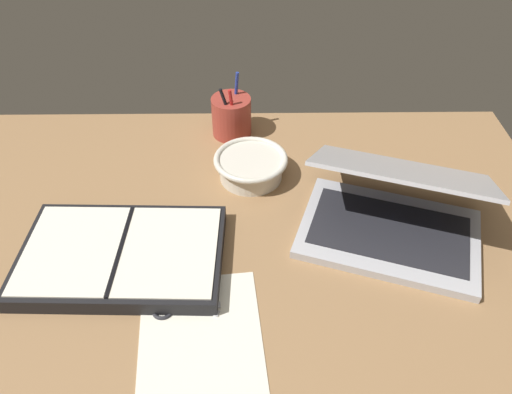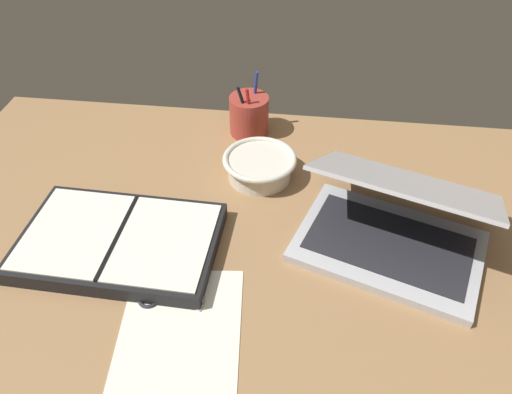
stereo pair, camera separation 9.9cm
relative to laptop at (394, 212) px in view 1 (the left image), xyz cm
name	(u,v)px [view 1 (the left image)]	position (x,y,z in cm)	size (l,w,h in cm)	color
desk_top	(233,253)	(-32.11, -5.28, -5.95)	(140.00, 100.00, 2.00)	#936D47
laptop	(394,212)	(0.00, 0.00, 0.00)	(42.31, 38.54, 17.95)	#B7B7BC
bowl	(251,166)	(-28.43, 17.45, -1.74)	(16.82, 16.82, 5.72)	silver
pen_cup	(232,116)	(-33.19, 35.25, 0.17)	(9.89, 9.89, 15.98)	#9E382D
planner	(122,255)	(-53.11, -7.98, -3.20)	(38.82, 25.96, 3.68)	black
scissors	(172,306)	(-42.59, -18.74, -4.61)	(12.07, 6.25, 0.80)	#B7B7BC
paper_sheet_front	(201,344)	(-36.93, -26.26, -4.87)	(20.47, 28.37, 0.16)	silver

